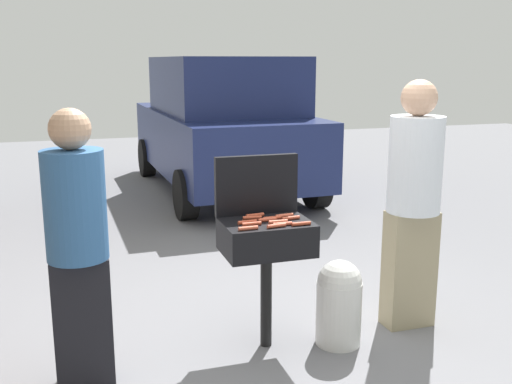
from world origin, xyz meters
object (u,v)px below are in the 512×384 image
hot_dog_5 (248,228)px  propane_tank (339,301)px  hot_dog_9 (267,220)px  hot_dog_8 (255,215)px  hot_dog_4 (291,218)px  person_right (413,196)px  hot_dog_11 (284,216)px  hot_dog_0 (252,224)px  hot_dog_2 (252,218)px  hot_dog_1 (282,224)px  hot_dog_10 (278,222)px  hot_dog_7 (272,218)px  parked_minivan (222,124)px  hot_dog_3 (247,222)px  bbq_grill (266,242)px  hot_dog_6 (276,226)px  hot_dog_12 (301,224)px  person_left (77,241)px

hot_dog_5 → propane_tank: size_ratio=0.21×
hot_dog_9 → hot_dog_8: bearing=107.7°
hot_dog_4 → person_right: size_ratio=0.07×
hot_dog_11 → propane_tank: (0.34, -0.19, -0.60)m
hot_dog_9 → propane_tank: 0.79m
hot_dog_0 → hot_dog_2: 0.16m
hot_dog_1 → hot_dog_10: same height
hot_dog_7 → parked_minivan: bearing=79.4°
hot_dog_8 → parked_minivan: 5.03m
hot_dog_5 → propane_tank: hot_dog_5 is taller
hot_dog_5 → hot_dog_11: same height
hot_dog_5 → propane_tank: 0.90m
hot_dog_3 → hot_dog_10: 0.21m
bbq_grill → hot_dog_2: (-0.08, 0.08, 0.15)m
bbq_grill → hot_dog_9: hot_dog_9 is taller
hot_dog_1 → hot_dog_2: 0.26m
hot_dog_1 → hot_dog_3: size_ratio=1.00×
hot_dog_2 → parked_minivan: (1.07, 4.98, 0.11)m
hot_dog_0 → hot_dog_4: bearing=11.6°
hot_dog_5 → hot_dog_8: size_ratio=1.00×
bbq_grill → hot_dog_1: (0.06, -0.14, 0.15)m
hot_dog_5 → propane_tank: bearing=3.0°
hot_dog_4 → hot_dog_6: same height
hot_dog_11 → hot_dog_12: (0.03, -0.23, 0.00)m
hot_dog_4 → hot_dog_10: bearing=-150.8°
hot_dog_12 → parked_minivan: bearing=81.2°
hot_dog_7 → parked_minivan: size_ratio=0.03×
propane_tank → hot_dog_8: bearing=153.9°
hot_dog_8 → hot_dog_10: bearing=-65.2°
hot_dog_10 → person_left: (-1.29, -0.08, 0.01)m
hot_dog_6 → person_right: (1.12, 0.17, 0.08)m
hot_dog_5 → hot_dog_7: (0.23, 0.19, 0.00)m
hot_dog_2 → person_left: (-1.16, -0.23, 0.01)m
bbq_grill → parked_minivan: bearing=78.9°
hot_dog_5 → person_right: person_right is taller
hot_dog_2 → hot_dog_6: 0.26m
hot_dog_0 → hot_dog_8: bearing=66.8°
hot_dog_12 → person_right: bearing=10.1°
hot_dog_9 → hot_dog_12: (0.18, -0.17, 0.00)m
hot_dog_2 → hot_dog_10: bearing=-48.6°
hot_dog_4 → person_left: (-1.40, -0.15, 0.01)m
hot_dog_8 → parked_minivan: (1.03, 4.92, 0.11)m
bbq_grill → hot_dog_7: hot_dog_7 is taller
hot_dog_6 → hot_dog_9: size_ratio=1.00×
hot_dog_1 → hot_dog_11: size_ratio=1.00×
hot_dog_4 → hot_dog_5: same height
hot_dog_3 → hot_dog_10: same height
hot_dog_12 → hot_dog_7: bearing=125.1°
hot_dog_2 → hot_dog_3: size_ratio=1.00×
parked_minivan → hot_dog_10: bearing=78.2°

